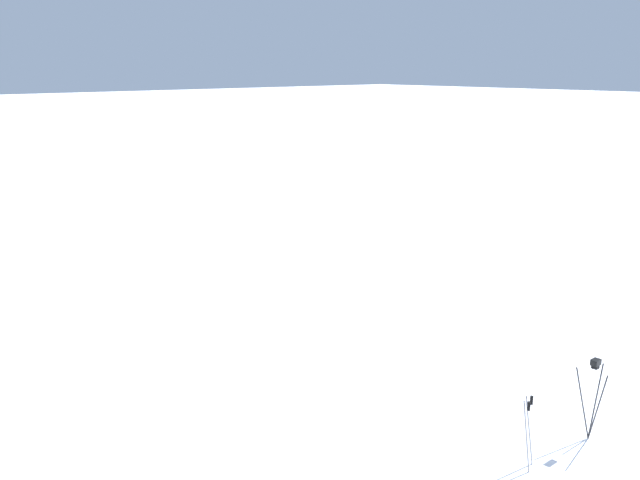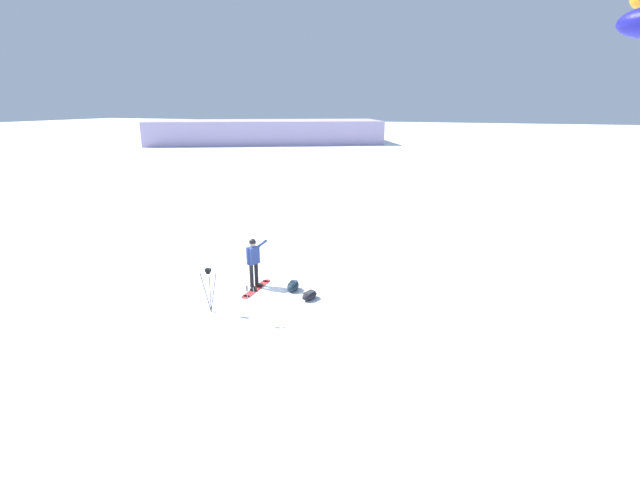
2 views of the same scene
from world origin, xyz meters
TOP-DOWN VIEW (x-y plane):
  - camera_tripod at (-1.98, 0.41)m, footprint 0.53×0.51m
  - ski_poles at (-2.20, -1.15)m, footprint 0.26×0.29m

SIDE VIEW (x-z plane):
  - ski_poles at x=-2.20m, z-range 0.19..1.35m
  - camera_tripod at x=-1.98m, z-range 0.30..1.75m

